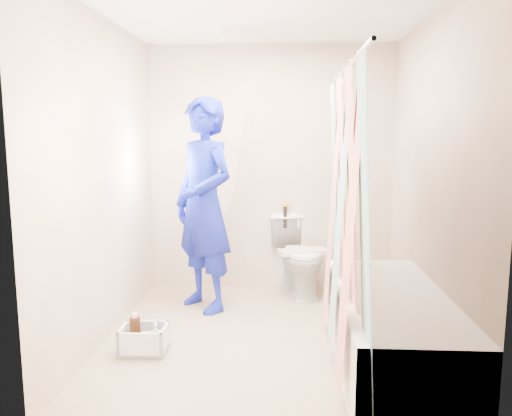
# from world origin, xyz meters

# --- Properties ---
(floor) EXTENTS (2.60, 2.60, 0.00)m
(floor) POSITION_xyz_m (0.00, 0.00, 0.00)
(floor) COLOR tan
(floor) RESTS_ON ground
(ceiling) EXTENTS (2.40, 2.60, 0.02)m
(ceiling) POSITION_xyz_m (0.00, 0.00, 2.40)
(ceiling) COLOR white
(ceiling) RESTS_ON wall_back
(wall_back) EXTENTS (2.40, 0.02, 2.40)m
(wall_back) POSITION_xyz_m (0.00, 1.30, 1.20)
(wall_back) COLOR beige
(wall_back) RESTS_ON ground
(wall_front) EXTENTS (2.40, 0.02, 2.40)m
(wall_front) POSITION_xyz_m (0.00, -1.30, 1.20)
(wall_front) COLOR beige
(wall_front) RESTS_ON ground
(wall_left) EXTENTS (0.02, 2.60, 2.40)m
(wall_left) POSITION_xyz_m (-1.20, 0.00, 1.20)
(wall_left) COLOR beige
(wall_left) RESTS_ON ground
(wall_right) EXTENTS (0.02, 2.60, 2.40)m
(wall_right) POSITION_xyz_m (1.20, 0.00, 1.20)
(wall_right) COLOR beige
(wall_right) RESTS_ON ground
(bathtub) EXTENTS (0.70, 1.75, 0.50)m
(bathtub) POSITION_xyz_m (0.85, -0.43, 0.27)
(bathtub) COLOR white
(bathtub) RESTS_ON ground
(curtain_rod) EXTENTS (0.02, 1.90, 0.02)m
(curtain_rod) POSITION_xyz_m (0.52, -0.43, 1.95)
(curtain_rod) COLOR silver
(curtain_rod) RESTS_ON wall_back
(shower_curtain) EXTENTS (0.06, 1.75, 1.80)m
(shower_curtain) POSITION_xyz_m (0.52, -0.43, 1.02)
(shower_curtain) COLOR white
(shower_curtain) RESTS_ON curtain_rod
(toilet) EXTENTS (0.63, 0.84, 0.76)m
(toilet) POSITION_xyz_m (0.29, 1.08, 0.38)
(toilet) COLOR white
(toilet) RESTS_ON ground
(tank_lid) EXTENTS (0.50, 0.33, 0.04)m
(tank_lid) POSITION_xyz_m (0.32, 0.96, 0.44)
(tank_lid) COLOR silver
(tank_lid) RESTS_ON toilet
(tank_internals) EXTENTS (0.18, 0.09, 0.25)m
(tank_internals) POSITION_xyz_m (0.18, 1.26, 0.75)
(tank_internals) COLOR black
(tank_internals) RESTS_ON toilet
(plumber) EXTENTS (0.80, 0.79, 1.86)m
(plumber) POSITION_xyz_m (-0.56, 0.62, 0.93)
(plumber) COLOR #0D0E87
(plumber) RESTS_ON ground
(cleaning_caddy) EXTENTS (0.32, 0.26, 0.24)m
(cleaning_caddy) POSITION_xyz_m (-0.84, -0.33, 0.09)
(cleaning_caddy) COLOR white
(cleaning_caddy) RESTS_ON ground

